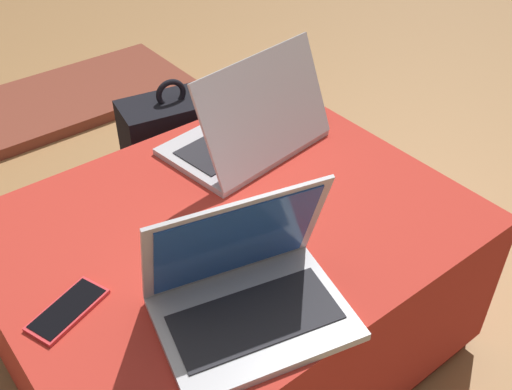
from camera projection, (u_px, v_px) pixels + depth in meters
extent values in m
plane|color=#9E7042|center=(234.00, 346.00, 1.55)|extent=(14.00, 14.00, 0.00)
cube|color=maroon|center=(234.00, 340.00, 1.54)|extent=(0.95, 0.74, 0.05)
cube|color=#B22D23|center=(232.00, 281.00, 1.40)|extent=(0.99, 0.77, 0.38)
cube|color=#B7B7BC|center=(254.00, 318.00, 1.06)|extent=(0.38, 0.31, 0.02)
cube|color=#232328|center=(255.00, 317.00, 1.05)|extent=(0.32, 0.20, 0.00)
cube|color=#B7B7BC|center=(235.00, 239.00, 1.04)|extent=(0.34, 0.16, 0.23)
cube|color=#1E4799|center=(236.00, 242.00, 1.04)|extent=(0.30, 0.14, 0.20)
cube|color=#B7B7BC|center=(243.00, 142.00, 1.51)|extent=(0.40, 0.30, 0.02)
cube|color=#232328|center=(241.00, 137.00, 1.51)|extent=(0.34, 0.18, 0.00)
cube|color=#B7B7BC|center=(266.00, 109.00, 1.39)|extent=(0.38, 0.15, 0.24)
cube|color=#B23D93|center=(265.00, 109.00, 1.39)|extent=(0.34, 0.13, 0.21)
cube|color=red|center=(68.00, 310.00, 1.08)|extent=(0.16, 0.12, 0.01)
cube|color=black|center=(67.00, 308.00, 1.08)|extent=(0.15, 0.10, 0.00)
cube|color=black|center=(178.00, 165.00, 1.81)|extent=(0.32, 0.21, 0.44)
cube|color=black|center=(170.00, 172.00, 1.93)|extent=(0.24, 0.10, 0.20)
torus|color=black|center=(171.00, 94.00, 1.66)|extent=(0.09, 0.03, 0.09)
cube|color=brown|center=(22.00, 113.00, 2.44)|extent=(1.40, 0.50, 0.04)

